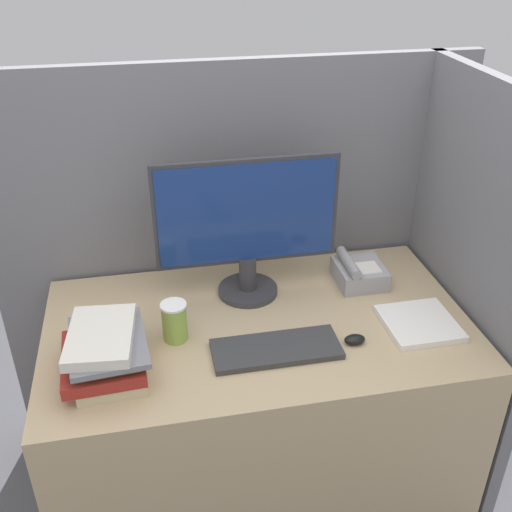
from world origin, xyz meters
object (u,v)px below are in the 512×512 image
monitor (248,228)px  desk_telephone (359,273)px  book_stack (106,352)px  keyboard (276,349)px  mouse (355,339)px  coffee_cup (175,321)px

monitor → desk_telephone: 0.46m
monitor → book_stack: size_ratio=2.05×
monitor → keyboard: size_ratio=1.57×
monitor → mouse: 0.51m
monitor → coffee_cup: size_ratio=4.74×
mouse → desk_telephone: 0.36m
mouse → coffee_cup: 0.56m
coffee_cup → book_stack: size_ratio=0.43×
monitor → desk_telephone: monitor is taller
keyboard → desk_telephone: desk_telephone is taller
monitor → mouse: (0.27, -0.35, -0.24)m
book_stack → coffee_cup: bearing=29.7°
mouse → coffee_cup: (-0.55, 0.13, 0.05)m
monitor → book_stack: monitor is taller
monitor → desk_telephone: bearing=-1.9°
book_stack → monitor: bearing=34.9°
mouse → desk_telephone: (0.13, 0.34, 0.03)m
monitor → coffee_cup: 0.40m
keyboard → desk_telephone: bearing=40.9°
mouse → coffee_cup: bearing=166.1°
coffee_cup → book_stack: bearing=-150.3°
mouse → keyboard: bearing=178.3°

